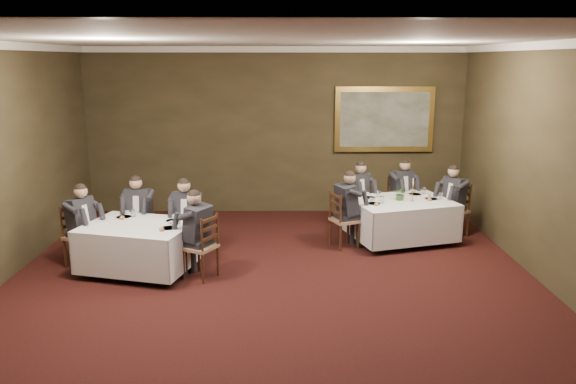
{
  "coord_description": "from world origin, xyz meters",
  "views": [
    {
      "loc": [
        0.15,
        -6.88,
        3.25
      ],
      "look_at": [
        0.24,
        1.95,
        1.15
      ],
      "focal_mm": 35.0,
      "sensor_mm": 36.0,
      "label": 1
    }
  ],
  "objects_px": {
    "chair_sec_backleft": "(141,236)",
    "table_main": "(401,217)",
    "diner_main_backleft": "(357,204)",
    "diner_sec_backright": "(187,227)",
    "candlestick": "(413,192)",
    "chair_main_backleft": "(356,215)",
    "table_second": "(139,244)",
    "chair_sec_backright": "(188,240)",
    "centerpiece": "(401,193)",
    "chair_sec_endright": "(201,260)",
    "diner_sec_backleft": "(140,223)",
    "diner_main_endright": "(454,209)",
    "chair_sec_endleft": "(82,249)",
    "diner_main_endleft": "(345,219)",
    "chair_main_backright": "(400,211)",
    "chair_main_endleft": "(344,231)",
    "diner_sec_endleft": "(81,235)",
    "diner_sec_endright": "(200,245)",
    "chair_main_endright": "(454,221)",
    "painting": "(384,119)",
    "diner_main_backright": "(401,200)"
  },
  "relations": [
    {
      "from": "chair_main_endleft",
      "to": "diner_sec_endleft",
      "type": "bearing_deg",
      "value": -100.9
    },
    {
      "from": "diner_sec_endright",
      "to": "painting",
      "type": "xyz_separation_m",
      "value": [
        3.4,
        3.77,
        1.5
      ]
    },
    {
      "from": "diner_main_backright",
      "to": "candlestick",
      "type": "height_order",
      "value": "diner_main_backright"
    },
    {
      "from": "diner_main_backleft",
      "to": "chair_sec_endleft",
      "type": "xyz_separation_m",
      "value": [
        -4.68,
        -1.92,
        -0.23
      ]
    },
    {
      "from": "centerpiece",
      "to": "chair_sec_endleft",
      "type": "bearing_deg",
      "value": -167.24
    },
    {
      "from": "chair_main_backleft",
      "to": "candlestick",
      "type": "xyz_separation_m",
      "value": [
        0.89,
        -0.77,
        0.64
      ]
    },
    {
      "from": "chair_sec_backright",
      "to": "candlestick",
      "type": "xyz_separation_m",
      "value": [
        3.93,
        0.73,
        0.64
      ]
    },
    {
      "from": "diner_sec_backright",
      "to": "diner_main_backleft",
      "type": "bearing_deg",
      "value": -148.14
    },
    {
      "from": "chair_sec_backleft",
      "to": "chair_sec_backright",
      "type": "xyz_separation_m",
      "value": [
        0.85,
        -0.23,
        0.0
      ]
    },
    {
      "from": "chair_main_backright",
      "to": "chair_main_endleft",
      "type": "relative_size",
      "value": 1.0
    },
    {
      "from": "chair_main_endleft",
      "to": "chair_sec_endleft",
      "type": "distance_m",
      "value": 4.4
    },
    {
      "from": "chair_main_endright",
      "to": "painting",
      "type": "distance_m",
      "value": 2.66
    },
    {
      "from": "candlestick",
      "to": "chair_sec_endleft",
      "type": "bearing_deg",
      "value": -168.17
    },
    {
      "from": "diner_main_endleft",
      "to": "diner_sec_backright",
      "type": "xyz_separation_m",
      "value": [
        -2.69,
        -0.47,
        0.0
      ]
    },
    {
      "from": "chair_sec_endright",
      "to": "diner_sec_endleft",
      "type": "xyz_separation_m",
      "value": [
        -1.99,
        0.53,
        0.23
      ]
    },
    {
      "from": "diner_main_backleft",
      "to": "diner_sec_backright",
      "type": "relative_size",
      "value": 1.0
    },
    {
      "from": "diner_main_endright",
      "to": "diner_sec_backleft",
      "type": "height_order",
      "value": "same"
    },
    {
      "from": "table_main",
      "to": "chair_sec_endright",
      "type": "distance_m",
      "value": 3.81
    },
    {
      "from": "chair_main_endleft",
      "to": "diner_sec_endleft",
      "type": "xyz_separation_m",
      "value": [
        -4.3,
        -0.89,
        0.23
      ]
    },
    {
      "from": "diner_main_endright",
      "to": "candlestick",
      "type": "relative_size",
      "value": 3.16
    },
    {
      "from": "table_second",
      "to": "chair_sec_endright",
      "type": "bearing_deg",
      "value": -15.04
    },
    {
      "from": "diner_sec_backleft",
      "to": "candlestick",
      "type": "height_order",
      "value": "diner_sec_backleft"
    },
    {
      "from": "chair_sec_backleft",
      "to": "chair_sec_endleft",
      "type": "distance_m",
      "value": 1.02
    },
    {
      "from": "chair_main_endleft",
      "to": "diner_sec_endleft",
      "type": "distance_m",
      "value": 4.4
    },
    {
      "from": "chair_main_endright",
      "to": "chair_sec_endright",
      "type": "xyz_separation_m",
      "value": [
        -4.45,
        -2.05,
        0.0
      ]
    },
    {
      "from": "diner_main_backleft",
      "to": "chair_main_endright",
      "type": "height_order",
      "value": "diner_main_backleft"
    },
    {
      "from": "chair_main_endleft",
      "to": "table_second",
      "type": "bearing_deg",
      "value": -93.41
    },
    {
      "from": "diner_main_backleft",
      "to": "candlestick",
      "type": "relative_size",
      "value": 3.16
    },
    {
      "from": "chair_main_backright",
      "to": "diner_sec_endright",
      "type": "relative_size",
      "value": 0.74
    },
    {
      "from": "diner_main_backleft",
      "to": "chair_sec_backleft",
      "type": "bearing_deg",
      "value": -12.47
    },
    {
      "from": "chair_sec_backleft",
      "to": "table_main",
      "type": "bearing_deg",
      "value": -171.69
    },
    {
      "from": "diner_sec_backright",
      "to": "candlestick",
      "type": "bearing_deg",
      "value": -163.68
    },
    {
      "from": "diner_main_endleft",
      "to": "chair_main_endright",
      "type": "xyz_separation_m",
      "value": [
        2.13,
        0.62,
        -0.23
      ]
    },
    {
      "from": "chair_main_endleft",
      "to": "chair_main_backleft",
      "type": "bearing_deg",
      "value": 138.35
    },
    {
      "from": "diner_main_endright",
      "to": "diner_sec_endright",
      "type": "xyz_separation_m",
      "value": [
        -4.45,
        -2.04,
        0.0
      ]
    },
    {
      "from": "diner_main_backright",
      "to": "diner_main_endright",
      "type": "relative_size",
      "value": 1.0
    },
    {
      "from": "diner_sec_backright",
      "to": "diner_sec_backleft",
      "type": "bearing_deg",
      "value": -9.31
    },
    {
      "from": "table_main",
      "to": "chair_sec_endright",
      "type": "relative_size",
      "value": 2.06
    },
    {
      "from": "table_second",
      "to": "chair_sec_backright",
      "type": "distance_m",
      "value": 0.96
    },
    {
      "from": "table_main",
      "to": "chair_sec_backleft",
      "type": "relative_size",
      "value": 2.06
    },
    {
      "from": "table_second",
      "to": "diner_main_backleft",
      "type": "distance_m",
      "value": 4.29
    },
    {
      "from": "diner_main_backleft",
      "to": "diner_sec_backright",
      "type": "distance_m",
      "value": 3.4
    },
    {
      "from": "chair_main_endright",
      "to": "candlestick",
      "type": "bearing_deg",
      "value": 80.44
    },
    {
      "from": "diner_sec_backright",
      "to": "centerpiece",
      "type": "distance_m",
      "value": 3.83
    },
    {
      "from": "diner_main_endleft",
      "to": "chair_main_backright",
      "type": "bearing_deg",
      "value": 113.43
    },
    {
      "from": "table_second",
      "to": "diner_main_endright",
      "type": "height_order",
      "value": "diner_main_endright"
    },
    {
      "from": "chair_main_endright",
      "to": "candlestick",
      "type": "relative_size",
      "value": 2.35
    },
    {
      "from": "diner_main_backleft",
      "to": "candlestick",
      "type": "xyz_separation_m",
      "value": [
        0.89,
        -0.76,
        0.41
      ]
    },
    {
      "from": "chair_main_backleft",
      "to": "chair_sec_backleft",
      "type": "distance_m",
      "value": 4.09
    },
    {
      "from": "chair_main_endright",
      "to": "centerpiece",
      "type": "distance_m",
      "value": 1.28
    }
  ]
}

